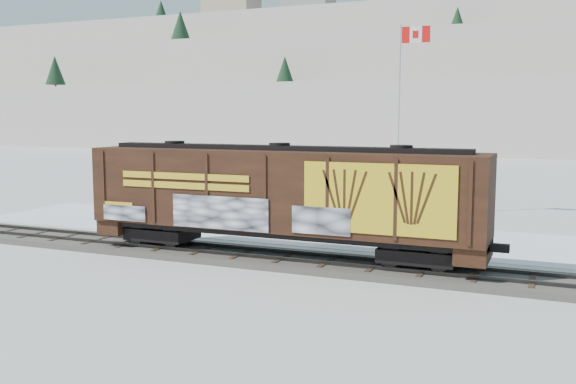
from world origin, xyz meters
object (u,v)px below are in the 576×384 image
at_px(car_silver, 140,205).
at_px(car_dark, 376,227).
at_px(hopper_railcar, 280,194).
at_px(flagpole, 400,145).
at_px(car_white, 293,222).

height_order(car_silver, car_dark, car_silver).
bearing_deg(hopper_railcar, flagpole, 83.63).
bearing_deg(car_silver, car_white, -108.56).
height_order(car_silver, car_white, car_silver).
distance_m(flagpole, car_white, 10.66).
relative_size(hopper_railcar, car_white, 3.77).
bearing_deg(car_silver, hopper_railcar, -129.64).
relative_size(flagpole, car_dark, 2.60).
height_order(hopper_railcar, car_white, hopper_railcar).
bearing_deg(flagpole, car_silver, -152.39).
bearing_deg(car_dark, car_silver, 66.60).
relative_size(hopper_railcar, car_dark, 3.78).
height_order(flagpole, car_dark, flagpole).
distance_m(hopper_railcar, flagpole, 15.26).
xyz_separation_m(hopper_railcar, car_white, (-1.74, 5.70, -2.22)).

